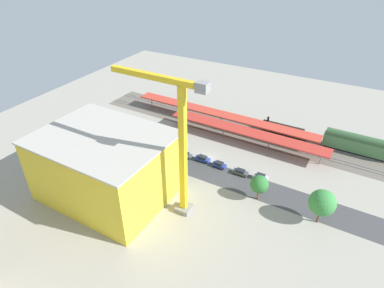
# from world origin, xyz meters

# --- Properties ---
(ground_plane) EXTENTS (166.97, 166.97, 0.00)m
(ground_plane) POSITION_xyz_m (0.00, 0.00, 0.00)
(ground_plane) COLOR #9E998C
(ground_plane) RESTS_ON ground
(rail_bed) EXTENTS (104.73, 17.52, 0.01)m
(rail_bed) POSITION_xyz_m (0.00, -21.27, 0.00)
(rail_bed) COLOR #665E54
(rail_bed) RESTS_ON ground
(street_asphalt) EXTENTS (104.57, 11.93, 0.01)m
(street_asphalt) POSITION_xyz_m (0.00, 5.99, 0.00)
(street_asphalt) COLOR #424244
(street_asphalt) RESTS_ON ground
(track_rails) EXTENTS (104.32, 11.09, 0.12)m
(track_rails) POSITION_xyz_m (0.00, -21.27, 0.18)
(track_rails) COLOR #9E9EA8
(track_rails) RESTS_ON ground
(platform_canopy_near) EXTENTS (52.78, 6.86, 4.57)m
(platform_canopy_near) POSITION_xyz_m (-6.64, -13.58, 4.35)
(platform_canopy_near) COLOR #B73328
(platform_canopy_near) RESTS_ON ground
(platform_canopy_far) EXTENTS (67.88, 6.80, 4.50)m
(platform_canopy_far) POSITION_xyz_m (4.98, -20.92, 4.25)
(platform_canopy_far) COLOR #C63D2D
(platform_canopy_far) RESTS_ON ground
(locomotive) EXTENTS (15.20, 3.41, 5.33)m
(locomotive) POSITION_xyz_m (-16.46, -24.56, 1.89)
(locomotive) COLOR black
(locomotive) RESTS_ON ground
(passenger_coach) EXTENTS (20.04, 3.68, 6.33)m
(passenger_coach) POSITION_xyz_m (-38.97, -24.56, 3.33)
(passenger_coach) COLOR black
(passenger_coach) RESTS_ON ground
(parked_car_0) EXTENTS (4.10, 1.76, 1.64)m
(parked_car_0) POSITION_xyz_m (-17.25, 2.38, 0.74)
(parked_car_0) COLOR black
(parked_car_0) RESTS_ON ground
(parked_car_1) EXTENTS (4.32, 1.80, 1.60)m
(parked_car_1) POSITION_xyz_m (-11.56, 2.95, 0.72)
(parked_car_1) COLOR black
(parked_car_1) RESTS_ON ground
(parked_car_2) EXTENTS (4.18, 2.08, 1.69)m
(parked_car_2) POSITION_xyz_m (-4.82, 2.61, 0.75)
(parked_car_2) COLOR black
(parked_car_2) RESTS_ON ground
(parked_car_3) EXTENTS (4.54, 1.88, 1.78)m
(parked_car_3) POSITION_xyz_m (0.79, 2.25, 0.79)
(parked_car_3) COLOR black
(parked_car_3) RESTS_ON ground
(parked_car_4) EXTENTS (4.56, 1.78, 1.60)m
(parked_car_4) POSITION_xyz_m (6.60, 2.86, 0.72)
(parked_car_4) COLOR black
(parked_car_4) RESTS_ON ground
(parked_car_5) EXTENTS (4.66, 1.88, 1.79)m
(parked_car_5) POSITION_xyz_m (13.11, 2.84, 0.78)
(parked_car_5) COLOR black
(parked_car_5) RESTS_ON ground
(construction_building) EXTENTS (31.59, 24.83, 16.62)m
(construction_building) POSITION_xyz_m (15.67, 26.40, 8.31)
(construction_building) COLOR yellow
(construction_building) RESTS_ON ground
(construction_roof_slab) EXTENTS (32.21, 25.44, 0.40)m
(construction_roof_slab) POSITION_xyz_m (15.67, 26.40, 16.82)
(construction_roof_slab) COLOR #B7B2A8
(construction_roof_slab) RESTS_ON construction_building
(tower_crane) EXTENTS (22.95, 3.60, 34.07)m
(tower_crane) POSITION_xyz_m (-3.29, 22.98, 19.70)
(tower_crane) COLOR gray
(tower_crane) RESTS_ON ground
(box_truck_0) EXTENTS (9.35, 2.53, 3.65)m
(box_truck_0) POSITION_xyz_m (14.55, 10.29, 1.76)
(box_truck_0) COLOR black
(box_truck_0) RESTS_ON ground
(street_tree_0) EXTENTS (4.97, 4.97, 7.81)m
(street_tree_0) POSITION_xyz_m (4.13, 10.40, 5.30)
(street_tree_0) COLOR brown
(street_tree_0) RESTS_ON ground
(street_tree_1) EXTENTS (4.59, 4.59, 7.07)m
(street_tree_1) POSITION_xyz_m (-19.19, 10.47, 4.75)
(street_tree_1) COLOR brown
(street_tree_1) RESTS_ON ground
(street_tree_2) EXTENTS (6.15, 6.15, 9.10)m
(street_tree_2) POSITION_xyz_m (-34.15, 11.54, 6.01)
(street_tree_2) COLOR brown
(street_tree_2) RESTS_ON ground
(traffic_light) EXTENTS (0.50, 0.36, 6.18)m
(traffic_light) POSITION_xyz_m (18.49, 1.66, 4.12)
(traffic_light) COLOR #333333
(traffic_light) RESTS_ON ground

